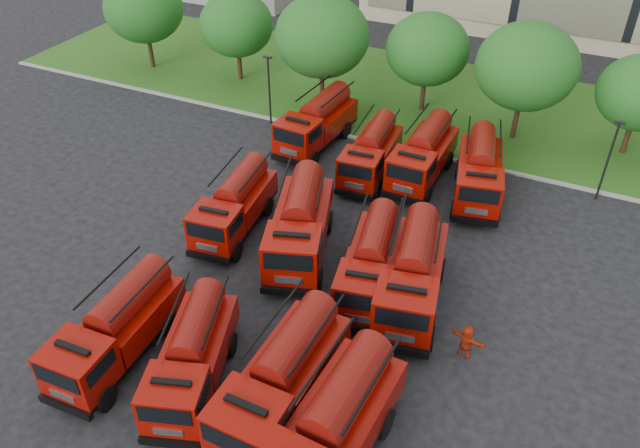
{
  "coord_description": "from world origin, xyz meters",
  "views": [
    {
      "loc": [
        10.17,
        -17.49,
        20.92
      ],
      "look_at": [
        -0.75,
        5.74,
        1.8
      ],
      "focal_mm": 35.0,
      "sensor_mm": 36.0,
      "label": 1
    }
  ],
  "objects_px": {
    "fire_truck_2": "(283,377)",
    "fire_truck_8": "(317,122)",
    "fire_truck_4": "(235,204)",
    "fire_truck_10": "(423,154)",
    "fire_truck_6": "(372,262)",
    "fire_truck_7": "(412,273)",
    "fire_truck_1": "(192,356)",
    "firefighter_5": "(464,355)",
    "fire_truck_0": "(117,328)",
    "fire_truck_5": "(300,224)",
    "fire_truck_9": "(371,153)",
    "fire_truck_3": "(331,430)",
    "firefighter_4": "(285,281)",
    "fire_truck_11": "(479,171)"
  },
  "relations": [
    {
      "from": "fire_truck_2",
      "to": "fire_truck_8",
      "type": "distance_m",
      "value": 21.34
    },
    {
      "from": "fire_truck_4",
      "to": "fire_truck_10",
      "type": "distance_m",
      "value": 12.12
    },
    {
      "from": "fire_truck_2",
      "to": "fire_truck_8",
      "type": "height_order",
      "value": "fire_truck_2"
    },
    {
      "from": "fire_truck_6",
      "to": "fire_truck_7",
      "type": "relative_size",
      "value": 0.93
    },
    {
      "from": "fire_truck_1",
      "to": "firefighter_5",
      "type": "relative_size",
      "value": 4.22
    },
    {
      "from": "fire_truck_1",
      "to": "fire_truck_6",
      "type": "height_order",
      "value": "fire_truck_6"
    },
    {
      "from": "fire_truck_2",
      "to": "fire_truck_10",
      "type": "relative_size",
      "value": 1.05
    },
    {
      "from": "fire_truck_0",
      "to": "fire_truck_8",
      "type": "bearing_deg",
      "value": 88.43
    },
    {
      "from": "fire_truck_5",
      "to": "fire_truck_9",
      "type": "height_order",
      "value": "fire_truck_5"
    },
    {
      "from": "fire_truck_1",
      "to": "fire_truck_2",
      "type": "bearing_deg",
      "value": -11.62
    },
    {
      "from": "fire_truck_3",
      "to": "firefighter_4",
      "type": "distance_m",
      "value": 10.29
    },
    {
      "from": "fire_truck_2",
      "to": "fire_truck_6",
      "type": "height_order",
      "value": "fire_truck_2"
    },
    {
      "from": "fire_truck_3",
      "to": "fire_truck_7",
      "type": "xyz_separation_m",
      "value": [
        -0.1,
        9.36,
        -0.05
      ]
    },
    {
      "from": "fire_truck_4",
      "to": "fire_truck_7",
      "type": "xyz_separation_m",
      "value": [
        10.56,
        -1.47,
        0.16
      ]
    },
    {
      "from": "fire_truck_5",
      "to": "fire_truck_4",
      "type": "bearing_deg",
      "value": 157.11
    },
    {
      "from": "fire_truck_5",
      "to": "firefighter_5",
      "type": "height_order",
      "value": "fire_truck_5"
    },
    {
      "from": "fire_truck_7",
      "to": "firefighter_5",
      "type": "height_order",
      "value": "fire_truck_7"
    },
    {
      "from": "fire_truck_0",
      "to": "fire_truck_1",
      "type": "relative_size",
      "value": 1.0
    },
    {
      "from": "firefighter_4",
      "to": "fire_truck_9",
      "type": "bearing_deg",
      "value": -69.53
    },
    {
      "from": "firefighter_4",
      "to": "fire_truck_10",
      "type": "bearing_deg",
      "value": -83.31
    },
    {
      "from": "fire_truck_2",
      "to": "fire_truck_3",
      "type": "bearing_deg",
      "value": -26.22
    },
    {
      "from": "fire_truck_5",
      "to": "fire_truck_10",
      "type": "height_order",
      "value": "fire_truck_5"
    },
    {
      "from": "fire_truck_6",
      "to": "fire_truck_2",
      "type": "bearing_deg",
      "value": -105.06
    },
    {
      "from": "fire_truck_6",
      "to": "firefighter_5",
      "type": "xyz_separation_m",
      "value": [
        5.33,
        -2.32,
        -1.63
      ]
    },
    {
      "from": "firefighter_4",
      "to": "fire_truck_8",
      "type": "bearing_deg",
      "value": -50.0
    },
    {
      "from": "fire_truck_1",
      "to": "fire_truck_8",
      "type": "bearing_deg",
      "value": 82.84
    },
    {
      "from": "fire_truck_0",
      "to": "fire_truck_5",
      "type": "height_order",
      "value": "fire_truck_5"
    },
    {
      "from": "fire_truck_9",
      "to": "firefighter_4",
      "type": "distance_m",
      "value": 11.29
    },
    {
      "from": "fire_truck_0",
      "to": "fire_truck_9",
      "type": "relative_size",
      "value": 1.03
    },
    {
      "from": "firefighter_4",
      "to": "firefighter_5",
      "type": "distance_m",
      "value": 9.37
    },
    {
      "from": "fire_truck_1",
      "to": "fire_truck_6",
      "type": "xyz_separation_m",
      "value": [
        4.47,
        8.51,
        0.07
      ]
    },
    {
      "from": "fire_truck_5",
      "to": "fire_truck_6",
      "type": "relative_size",
      "value": 1.11
    },
    {
      "from": "fire_truck_2",
      "to": "firefighter_5",
      "type": "xyz_separation_m",
      "value": [
        5.9,
        5.73,
        -1.74
      ]
    },
    {
      "from": "firefighter_5",
      "to": "fire_truck_1",
      "type": "bearing_deg",
      "value": 46.01
    },
    {
      "from": "fire_truck_0",
      "to": "fire_truck_4",
      "type": "xyz_separation_m",
      "value": [
        -0.31,
        10.01,
        -0.04
      ]
    },
    {
      "from": "firefighter_5",
      "to": "fire_truck_6",
      "type": "bearing_deg",
      "value": -9.79
    },
    {
      "from": "fire_truck_6",
      "to": "fire_truck_5",
      "type": "bearing_deg",
      "value": 155.35
    },
    {
      "from": "fire_truck_9",
      "to": "fire_truck_11",
      "type": "relative_size",
      "value": 0.92
    },
    {
      "from": "fire_truck_10",
      "to": "fire_truck_11",
      "type": "bearing_deg",
      "value": -6.74
    },
    {
      "from": "fire_truck_8",
      "to": "firefighter_4",
      "type": "xyz_separation_m",
      "value": [
        4.49,
        -13.17,
        -1.69
      ]
    },
    {
      "from": "fire_truck_2",
      "to": "fire_truck_5",
      "type": "distance_m",
      "value": 9.87
    },
    {
      "from": "fire_truck_8",
      "to": "fire_truck_5",
      "type": "bearing_deg",
      "value": -64.95
    },
    {
      "from": "fire_truck_8",
      "to": "firefighter_4",
      "type": "distance_m",
      "value": 14.01
    },
    {
      "from": "fire_truck_7",
      "to": "fire_truck_9",
      "type": "bearing_deg",
      "value": 110.1
    },
    {
      "from": "fire_truck_5",
      "to": "firefighter_5",
      "type": "relative_size",
      "value": 4.84
    },
    {
      "from": "fire_truck_0",
      "to": "fire_truck_8",
      "type": "distance_m",
      "value": 20.4
    },
    {
      "from": "fire_truck_10",
      "to": "fire_truck_11",
      "type": "xyz_separation_m",
      "value": [
        3.56,
        -0.46,
        0.01
      ]
    },
    {
      "from": "fire_truck_1",
      "to": "firefighter_5",
      "type": "bearing_deg",
      "value": 13.91
    },
    {
      "from": "fire_truck_3",
      "to": "firefighter_5",
      "type": "height_order",
      "value": "fire_truck_3"
    },
    {
      "from": "fire_truck_6",
      "to": "fire_truck_7",
      "type": "xyz_separation_m",
      "value": [
        2.05,
        -0.08,
        0.12
      ]
    }
  ]
}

